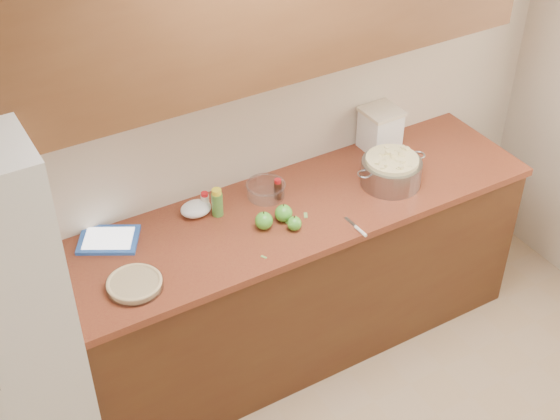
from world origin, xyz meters
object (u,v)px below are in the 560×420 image
colander (391,171)px  tablet (109,240)px  flour_canister (380,129)px  pie (135,284)px

colander → tablet: (-1.38, 0.28, -0.06)m
flour_canister → tablet: flour_canister is taller
flour_canister → tablet: bearing=-179.3°
pie → colander: size_ratio=0.61×
colander → pie: bearing=-177.0°
colander → tablet: size_ratio=1.21×
flour_canister → tablet: size_ratio=0.71×
colander → tablet: colander is taller
pie → flour_canister: bearing=13.4°
tablet → flour_canister: bearing=30.6°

